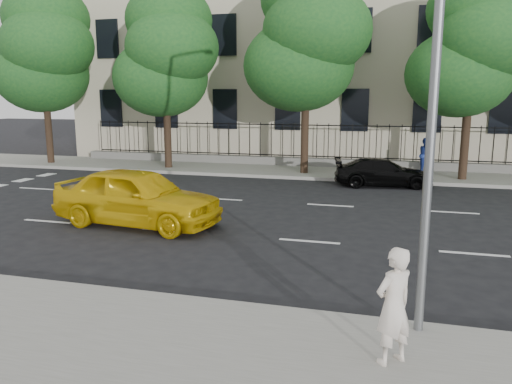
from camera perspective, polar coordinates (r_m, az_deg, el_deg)
ground at (r=10.83m, az=3.95°, el=-9.31°), size 120.00×120.00×0.00m
near_sidewalk at (r=7.28m, az=-2.65°, el=-19.36°), size 60.00×4.00×0.15m
far_sidewalk at (r=24.33m, az=10.49°, el=2.10°), size 60.00×4.00×0.15m
lane_markings at (r=15.32m, az=7.47°, el=-3.27°), size 49.60×4.62×0.01m
masonry_building at (r=33.40m, az=12.47°, el=19.80°), size 34.60×12.11×18.50m
iron_fence at (r=25.93m, az=10.86°, el=3.91°), size 30.00×0.50×2.20m
tree_a at (r=29.52m, az=-22.97°, el=14.75°), size 5.71×5.31×9.39m
tree_b at (r=25.85m, az=-10.15°, el=15.45°), size 5.53×5.12×8.97m
tree_c at (r=23.81m, az=5.97°, el=17.33°), size 5.89×5.50×9.80m
tree_d at (r=23.63m, az=23.56°, el=15.16°), size 5.34×4.94×8.84m
yellow_taxi at (r=14.94m, az=-13.43°, el=-0.51°), size 5.22×2.59×1.71m
black_sedan at (r=21.54m, az=14.32°, el=2.18°), size 4.22×2.18×1.17m
woman_near at (r=7.11m, az=15.44°, el=-12.44°), size 0.71×0.70×1.64m
pedestrian_far at (r=25.17m, az=18.83°, el=4.05°), size 0.64×0.81×1.64m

